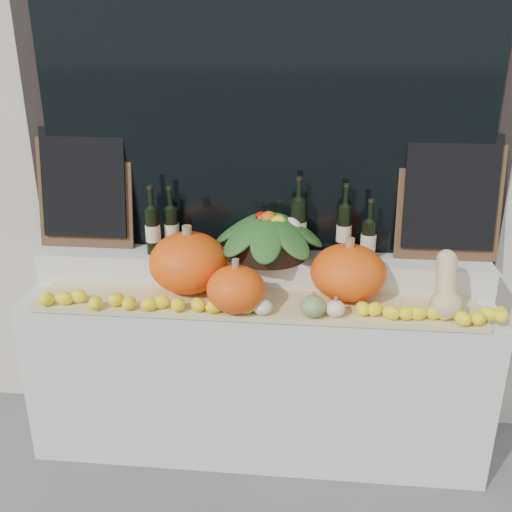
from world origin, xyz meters
TOP-DOWN VIEW (x-y plane):
  - storefront_facade at (0.00, 2.25)m, footprint 7.00×0.94m
  - display_sill at (0.00, 1.52)m, footprint 2.30×0.55m
  - rear_tier at (0.00, 1.68)m, footprint 2.30×0.25m
  - straw_bedding at (0.00, 1.40)m, footprint 2.10×0.32m
  - pumpkin_left at (-0.34, 1.50)m, footprint 0.51×0.51m
  - pumpkin_right at (0.44, 1.49)m, footprint 0.42×0.42m
  - pumpkin_center at (-0.08, 1.31)m, footprint 0.34×0.34m
  - butternut_squash at (0.86, 1.35)m, footprint 0.15×0.21m
  - decorative_gourds at (0.08, 1.29)m, footprint 0.58×0.13m
  - lemon_heap at (0.00, 1.29)m, footprint 2.20×0.16m
  - produce_bowl at (0.04, 1.66)m, footprint 0.58×0.58m
  - wine_bottle_far_left at (-0.54, 1.64)m, footprint 0.08×0.08m
  - wine_bottle_near_left at (-0.46, 1.69)m, footprint 0.08×0.08m
  - wine_bottle_tall at (0.19, 1.69)m, footprint 0.08×0.08m
  - wine_bottle_near_right at (0.42, 1.71)m, footprint 0.08×0.08m
  - wine_bottle_far_right at (0.54, 1.67)m, footprint 0.08×0.08m
  - chalkboard_left at (-0.92, 1.74)m, footprint 0.50×0.13m
  - chalkboard_right at (0.92, 1.74)m, footprint 0.50×0.13m

SIDE VIEW (x-z plane):
  - display_sill at x=0.00m, z-range 0.00..0.88m
  - straw_bedding at x=0.00m, z-range 0.88..0.90m
  - lemon_heap at x=0.00m, z-range 0.91..0.97m
  - rear_tier at x=0.00m, z-range 0.88..1.04m
  - decorative_gourds at x=0.08m, z-range 0.88..1.05m
  - pumpkin_center at x=-0.08m, z-range 0.91..1.12m
  - butternut_squash at x=0.86m, z-range 0.88..1.17m
  - pumpkin_right at x=0.44m, z-range 0.91..1.17m
  - pumpkin_left at x=-0.34m, z-range 0.91..1.20m
  - wine_bottle_far_right at x=0.54m, z-range 0.99..1.30m
  - produce_bowl at x=0.04m, z-range 1.04..1.28m
  - wine_bottle_near_left at x=-0.46m, z-range 0.99..1.33m
  - wine_bottle_far_left at x=-0.54m, z-range 0.99..1.34m
  - wine_bottle_near_right at x=0.42m, z-range 0.99..1.36m
  - wine_bottle_tall at x=0.19m, z-range 0.99..1.39m
  - chalkboard_left at x=-0.92m, z-range 1.05..1.67m
  - chalkboard_right at x=0.92m, z-range 1.05..1.67m
  - storefront_facade at x=0.00m, z-range 0.00..4.50m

